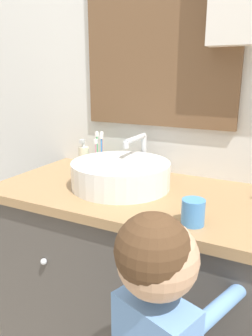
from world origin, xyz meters
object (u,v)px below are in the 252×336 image
object	(u,v)px
sink_basin	(121,174)
soap_dispenser	(84,157)
drinking_cup	(193,212)
toothbrush_holder	(99,162)

from	to	relation	value
sink_basin	soap_dispenser	world-z (taller)	sink_basin
drinking_cup	soap_dispenser	bearing A→B (deg)	150.05
toothbrush_holder	drinking_cup	xyz separation A→B (m)	(0.55, -0.36, -0.00)
sink_basin	drinking_cup	bearing A→B (deg)	-30.63
soap_dispenser	drinking_cup	bearing A→B (deg)	-29.95
sink_basin	soap_dispenser	size ratio (longest dim) A/B	3.16
toothbrush_holder	soap_dispenser	xyz separation A→B (m)	(-0.09, 0.01, 0.01)
toothbrush_holder	drinking_cup	size ratio (longest dim) A/B	2.31
toothbrush_holder	drinking_cup	world-z (taller)	toothbrush_holder
toothbrush_holder	sink_basin	bearing A→B (deg)	-37.79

